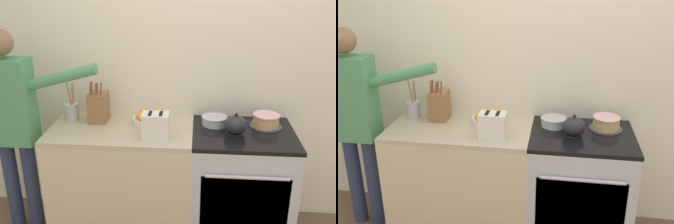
{
  "view_description": "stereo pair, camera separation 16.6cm",
  "coord_description": "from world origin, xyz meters",
  "views": [
    {
      "loc": [
        -0.07,
        -2.22,
        1.99
      ],
      "look_at": [
        -0.29,
        0.28,
        1.03
      ],
      "focal_mm": 40.0,
      "sensor_mm": 36.0,
      "label": 1
    },
    {
      "loc": [
        0.09,
        -2.2,
        1.99
      ],
      "look_at": [
        -0.29,
        0.28,
        1.03
      ],
      "focal_mm": 40.0,
      "sensor_mm": 36.0,
      "label": 2
    }
  ],
  "objects": [
    {
      "name": "layer_cake",
      "position": [
        0.44,
        0.43,
        0.93
      ],
      "size": [
        0.24,
        0.24,
        0.1
      ],
      "color": "#4C4C51",
      "rests_on": "stove_range"
    },
    {
      "name": "tea_kettle",
      "position": [
        0.2,
        0.28,
        0.95
      ],
      "size": [
        0.2,
        0.16,
        0.16
      ],
      "color": "#232328",
      "rests_on": "stove_range"
    },
    {
      "name": "mixing_bowl",
      "position": [
        0.06,
        0.43,
        0.92
      ],
      "size": [
        0.2,
        0.2,
        0.07
      ],
      "color": "#B7BABF",
      "rests_on": "stove_range"
    },
    {
      "name": "knife_block",
      "position": [
        -0.84,
        0.44,
        1.0
      ],
      "size": [
        0.14,
        0.17,
        0.33
      ],
      "color": "olive",
      "rests_on": "counter_cabinet"
    },
    {
      "name": "wall_back",
      "position": [
        0.0,
        0.64,
        1.3
      ],
      "size": [
        8.0,
        0.04,
        2.6
      ],
      "color": "silver",
      "rests_on": "ground_plane"
    },
    {
      "name": "counter_cabinet",
      "position": [
        -0.64,
        0.31,
        0.44
      ],
      "size": [
        1.07,
        0.62,
        0.88
      ],
      "color": "beige",
      "rests_on": "ground_plane"
    },
    {
      "name": "toaster",
      "position": [
        -0.36,
        0.16,
        0.98
      ],
      "size": [
        0.2,
        0.13,
        0.19
      ],
      "color": "silver",
      "rests_on": "counter_cabinet"
    },
    {
      "name": "utensil_crock",
      "position": [
        -1.06,
        0.45,
        0.96
      ],
      "size": [
        0.11,
        0.11,
        0.32
      ],
      "color": "#B7BABF",
      "rests_on": "counter_cabinet"
    },
    {
      "name": "stove_range",
      "position": [
        0.27,
        0.31,
        0.44
      ],
      "size": [
        0.74,
        0.65,
        0.88
      ],
      "color": "#B7BABF",
      "rests_on": "ground_plane"
    },
    {
      "name": "fruit_bowl",
      "position": [
        -0.45,
        0.41,
        0.92
      ],
      "size": [
        0.25,
        0.25,
        0.11
      ],
      "color": "silver",
      "rests_on": "counter_cabinet"
    },
    {
      "name": "person_baker",
      "position": [
        -1.43,
        0.23,
        0.96
      ],
      "size": [
        0.92,
        0.2,
        1.62
      ],
      "rotation": [
        0.0,
        0.0,
        -0.17
      ],
      "color": "#283351",
      "rests_on": "ground_plane"
    }
  ]
}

